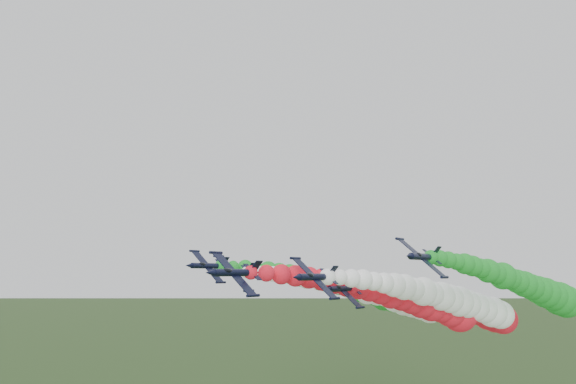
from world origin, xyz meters
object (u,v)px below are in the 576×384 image
Objects in this scene: jet_inner_left at (390,297)px; jet_inner_right at (457,302)px; jet_outer_left at (357,290)px; jet_outer_right at (536,290)px; jet_lead at (416,302)px; jet_trail at (470,309)px.

jet_inner_right is (17.19, -4.75, -0.22)m from jet_inner_left.
jet_inner_right is at bearing -14.16° from jet_outer_left.
jet_inner_left is at bearing 164.57° from jet_inner_right.
jet_outer_left is (-9.57, 2.01, 1.42)m from jet_inner_left.
jet_outer_right is at bearing 9.29° from jet_outer_left.
jet_lead is at bearing -120.04° from jet_inner_right.
jet_inner_right is at bearing -133.48° from jet_outer_right.
jet_outer_left is at bearing 165.84° from jet_inner_right.
jet_inner_right reaches higher than jet_trail.
jet_inner_left is 1.00× the size of jet_outer_right.
jet_inner_right is 1.00× the size of jet_outer_left.
jet_inner_left is at bearing -143.53° from jet_trail.
jet_inner_left is 1.00× the size of jet_trail.
jet_inner_right is (5.02, 8.68, -0.16)m from jet_lead.
jet_inner_right is at bearing -15.43° from jet_inner_left.
jet_trail is at bearing 84.27° from jet_lead.
jet_lead reaches higher than jet_inner_right.
jet_inner_left is 17.84m from jet_inner_right.
jet_outer_right reaches higher than jet_lead.
jet_trail is (-15.09, 2.36, -4.78)m from jet_outer_right.
jet_outer_left reaches higher than jet_trail.
jet_inner_right is 0.99× the size of jet_trail.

